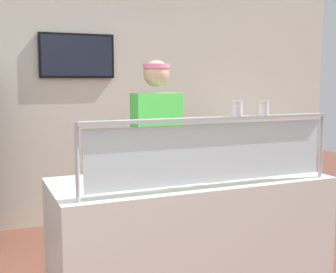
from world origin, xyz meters
TOP-DOWN VIEW (x-y plane):
  - shop_rear_unit at (0.92, 2.71)m, footprint 6.24×0.13m
  - serving_counter at (0.92, 0.38)m, footprint 1.84×0.77m
  - sneeze_guard at (0.92, 0.06)m, footprint 1.66×0.06m
  - pizza_tray at (1.03, 0.45)m, footprint 0.51×0.51m
  - pizza_server at (0.99, 0.43)m, footprint 0.10×0.29m
  - parmesan_shaker at (1.08, 0.06)m, footprint 0.06×0.06m
  - pepper_flake_shaker at (1.27, 0.06)m, footprint 0.06×0.06m
  - worker_figure at (0.95, 1.06)m, footprint 0.41×0.50m
  - prep_shelf at (2.60, 2.22)m, footprint 0.70×0.55m
  - pizza_box_stack at (2.59, 2.22)m, footprint 0.49×0.48m

SIDE VIEW (x-z plane):
  - prep_shelf at x=2.60m, z-range 0.00..0.87m
  - serving_counter at x=0.92m, z-range 0.00..0.95m
  - pizza_box_stack at x=2.59m, z-range 0.87..1.05m
  - pizza_tray at x=1.03m, z-range 0.95..0.99m
  - pizza_server at x=0.99m, z-range 0.99..0.99m
  - worker_figure at x=0.95m, z-range 0.13..1.89m
  - sneeze_guard at x=0.92m, z-range 1.01..1.44m
  - shop_rear_unit at x=0.92m, z-range 0.01..2.71m
  - pepper_flake_shaker at x=1.27m, z-range 1.38..1.47m
  - parmesan_shaker at x=1.08m, z-range 1.38..1.47m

